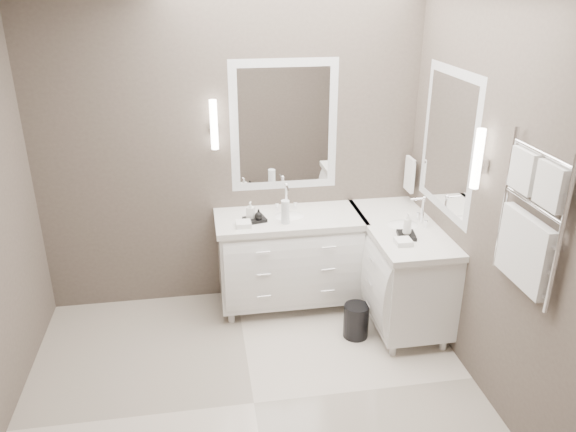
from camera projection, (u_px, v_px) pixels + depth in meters
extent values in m
cube|color=beige|center=(254.00, 404.00, 3.85)|extent=(3.20, 3.00, 0.01)
cube|color=#554C44|center=(231.00, 151.00, 4.68)|extent=(3.20, 0.01, 2.70)
cube|color=#554C44|center=(291.00, 395.00, 1.95)|extent=(3.20, 0.01, 2.70)
cube|color=#554C44|center=(501.00, 206.00, 3.56)|extent=(0.01, 3.00, 2.70)
cube|color=white|center=(289.00, 258.00, 4.85)|extent=(1.20, 0.55, 0.70)
cube|color=white|center=(289.00, 219.00, 4.70)|extent=(1.24, 0.59, 0.05)
ellipsoid|color=white|center=(289.00, 220.00, 4.71)|extent=(0.36, 0.28, 0.12)
cylinder|color=white|center=(286.00, 197.00, 4.79)|extent=(0.02, 0.02, 0.22)
cube|color=white|center=(399.00, 268.00, 4.68)|extent=(0.55, 1.20, 0.70)
cube|color=white|center=(402.00, 227.00, 4.54)|extent=(0.59, 1.24, 0.05)
ellipsoid|color=white|center=(402.00, 229.00, 4.54)|extent=(0.36, 0.28, 0.12)
cylinder|color=white|center=(423.00, 211.00, 4.51)|extent=(0.02, 0.02, 0.22)
cube|color=white|center=(284.00, 126.00, 4.65)|extent=(0.90, 0.02, 1.10)
cube|color=white|center=(284.00, 126.00, 4.65)|extent=(0.77, 0.02, 0.96)
cube|color=white|center=(448.00, 142.00, 4.20)|extent=(0.02, 0.90, 1.10)
cube|color=white|center=(448.00, 142.00, 4.20)|extent=(0.02, 0.90, 0.96)
cube|color=white|center=(214.00, 131.00, 4.51)|extent=(0.05, 0.05, 0.10)
cylinder|color=white|center=(214.00, 125.00, 4.49)|extent=(0.06, 0.06, 0.40)
cube|color=white|center=(477.00, 166.00, 3.66)|extent=(0.05, 0.05, 0.10)
cylinder|color=white|center=(478.00, 159.00, 3.65)|extent=(0.06, 0.06, 0.40)
cylinder|color=white|center=(412.00, 159.00, 4.82)|extent=(0.02, 0.22, 0.02)
cube|color=white|center=(410.00, 174.00, 4.87)|extent=(0.03, 0.17, 0.30)
cylinder|color=white|center=(561.00, 237.00, 2.90)|extent=(0.03, 0.03, 0.90)
cylinder|color=white|center=(506.00, 199.00, 3.40)|extent=(0.03, 0.03, 0.90)
cube|color=white|center=(551.00, 186.00, 2.94)|extent=(0.06, 0.22, 0.24)
cube|color=white|center=(524.00, 171.00, 3.17)|extent=(0.06, 0.22, 0.24)
cube|color=white|center=(524.00, 250.00, 3.23)|extent=(0.06, 0.46, 0.42)
cylinder|color=black|center=(356.00, 321.00, 4.51)|extent=(0.25, 0.25, 0.28)
cube|color=black|center=(255.00, 220.00, 4.59)|extent=(0.20, 0.17, 0.03)
cube|color=black|center=(406.00, 235.00, 4.31)|extent=(0.16, 0.19, 0.03)
cylinder|color=silver|center=(285.00, 212.00, 4.51)|extent=(0.09, 0.09, 0.20)
imported|color=white|center=(251.00, 210.00, 4.57)|extent=(0.08, 0.08, 0.14)
imported|color=black|center=(259.00, 214.00, 4.54)|extent=(0.09, 0.09, 0.09)
imported|color=white|center=(407.00, 224.00, 4.27)|extent=(0.07, 0.07, 0.17)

